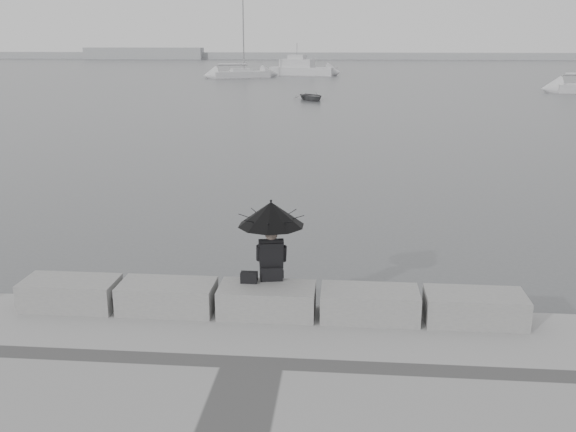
# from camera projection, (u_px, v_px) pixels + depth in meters

# --- Properties ---
(ground) EXTENTS (360.00, 360.00, 0.00)m
(ground) POSITION_uv_depth(u_px,v_px,m) (271.00, 330.00, 11.33)
(ground) COLOR #494B4E
(ground) RESTS_ON ground
(stone_block_far_left) EXTENTS (1.60, 0.80, 0.50)m
(stone_block_far_left) POSITION_uv_depth(u_px,v_px,m) (71.00, 293.00, 11.00)
(stone_block_far_left) COLOR gray
(stone_block_far_left) RESTS_ON promenade
(stone_block_left) EXTENTS (1.60, 0.80, 0.50)m
(stone_block_left) POSITION_uv_depth(u_px,v_px,m) (167.00, 297.00, 10.85)
(stone_block_left) COLOR gray
(stone_block_left) RESTS_ON promenade
(stone_block_centre) EXTENTS (1.60, 0.80, 0.50)m
(stone_block_centre) POSITION_uv_depth(u_px,v_px,m) (267.00, 301.00, 10.70)
(stone_block_centre) COLOR gray
(stone_block_centre) RESTS_ON promenade
(stone_block_right) EXTENTS (1.60, 0.80, 0.50)m
(stone_block_right) POSITION_uv_depth(u_px,v_px,m) (369.00, 304.00, 10.55)
(stone_block_right) COLOR gray
(stone_block_right) RESTS_ON promenade
(stone_block_far_right) EXTENTS (1.60, 0.80, 0.50)m
(stone_block_far_right) POSITION_uv_depth(u_px,v_px,m) (475.00, 308.00, 10.40)
(stone_block_far_right) COLOR gray
(stone_block_far_right) RESTS_ON promenade
(seated_person) EXTENTS (1.13, 1.13, 1.39)m
(seated_person) POSITION_uv_depth(u_px,v_px,m) (271.00, 223.00, 10.74)
(seated_person) COLOR black
(seated_person) RESTS_ON stone_block_centre
(bag) EXTENTS (0.28, 0.16, 0.18)m
(bag) POSITION_uv_depth(u_px,v_px,m) (249.00, 277.00, 10.80)
(bag) COLOR black
(bag) RESTS_ON stone_block_centre
(distant_landmass) EXTENTS (180.00, 8.00, 2.80)m
(distant_landmass) POSITION_uv_depth(u_px,v_px,m) (310.00, 56.00, 160.09)
(distant_landmass) COLOR #9A9D9F
(distant_landmass) RESTS_ON ground
(sailboat_left) EXTENTS (7.78, 5.62, 12.90)m
(sailboat_left) POSITION_uv_depth(u_px,v_px,m) (241.00, 74.00, 84.38)
(sailboat_left) COLOR silver
(sailboat_left) RESTS_ON ground
(motor_cruiser) EXTENTS (9.52, 5.03, 4.50)m
(motor_cruiser) POSITION_uv_depth(u_px,v_px,m) (303.00, 69.00, 89.95)
(motor_cruiser) COLOR silver
(motor_cruiser) RESTS_ON ground
(dinghy) EXTENTS (3.72, 2.80, 0.58)m
(dinghy) POSITION_uv_depth(u_px,v_px,m) (311.00, 97.00, 53.50)
(dinghy) COLOR slate
(dinghy) RESTS_ON ground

